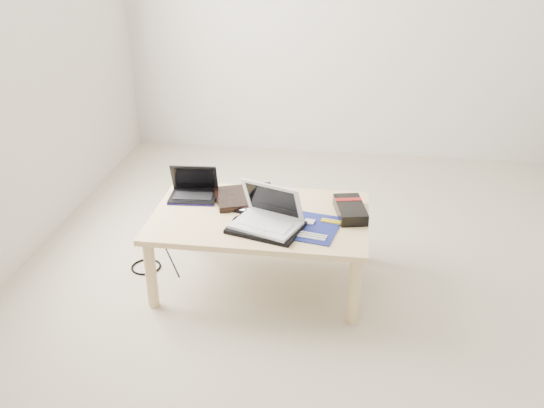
# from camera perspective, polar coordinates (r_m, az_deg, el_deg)

# --- Properties ---
(ground) EXTENTS (4.00, 4.00, 0.00)m
(ground) POSITION_cam_1_polar(r_m,az_deg,el_deg) (3.23, 10.23, -8.45)
(ground) COLOR #B0A68E
(ground) RESTS_ON ground
(coffee_table) EXTENTS (1.10, 0.70, 0.40)m
(coffee_table) POSITION_cam_1_polar(r_m,az_deg,el_deg) (3.12, -1.13, -1.80)
(coffee_table) COLOR #DAB483
(coffee_table) RESTS_ON ground
(book) EXTENTS (0.39, 0.36, 0.03)m
(book) POSITION_cam_1_polar(r_m,az_deg,el_deg) (3.25, -2.47, 0.66)
(book) COLOR black
(book) RESTS_ON coffee_table
(netbook) EXTENTS (0.26, 0.20, 0.18)m
(netbook) POSITION_cam_1_polar(r_m,az_deg,el_deg) (3.29, -7.39, 1.24)
(netbook) COLOR black
(netbook) RESTS_ON coffee_table
(tablet) EXTENTS (0.29, 0.25, 0.01)m
(tablet) POSITION_cam_1_polar(r_m,az_deg,el_deg) (3.15, -0.98, -0.39)
(tablet) COLOR black
(tablet) RESTS_ON coffee_table
(remote) EXTENTS (0.13, 0.23, 0.02)m
(remote) POSITION_cam_1_polar(r_m,az_deg,el_deg) (3.10, 0.99, -0.80)
(remote) COLOR silver
(remote) RESTS_ON coffee_table
(neoprene_sleeve) EXTENTS (0.39, 0.33, 0.02)m
(neoprene_sleeve) POSITION_cam_1_polar(r_m,az_deg,el_deg) (2.95, -0.58, -2.22)
(neoprene_sleeve) COLOR black
(neoprene_sleeve) RESTS_ON coffee_table
(white_laptop) EXTENTS (0.37, 0.31, 0.21)m
(white_laptop) POSITION_cam_1_polar(r_m,az_deg,el_deg) (2.94, -0.38, -1.16)
(white_laptop) COLOR silver
(white_laptop) RESTS_ON neoprene_sleeve
(motherboard) EXTENTS (0.29, 0.34, 0.01)m
(motherboard) POSITION_cam_1_polar(r_m,az_deg,el_deg) (2.97, 3.91, -2.24)
(motherboard) COLOR #0D1A55
(motherboard) RESTS_ON coffee_table
(gpu_box) EXTENTS (0.19, 0.29, 0.06)m
(gpu_box) POSITION_cam_1_polar(r_m,az_deg,el_deg) (3.11, 7.37, -0.52)
(gpu_box) COLOR black
(gpu_box) RESTS_ON coffee_table
(cable_coil) EXTENTS (0.14, 0.14, 0.01)m
(cable_coil) POSITION_cam_1_polar(r_m,az_deg,el_deg) (3.03, -2.71, -1.56)
(cable_coil) COLOR black
(cable_coil) RESTS_ON coffee_table
(floor_cable_coil) EXTENTS (0.18, 0.18, 0.01)m
(floor_cable_coil) POSITION_cam_1_polar(r_m,az_deg,el_deg) (3.47, -11.77, -5.81)
(floor_cable_coil) COLOR black
(floor_cable_coil) RESTS_ON ground
(floor_cable_trail) EXTENTS (0.18, 0.30, 0.01)m
(floor_cable_trail) POSITION_cam_1_polar(r_m,az_deg,el_deg) (3.50, -9.40, -5.36)
(floor_cable_trail) COLOR black
(floor_cable_trail) RESTS_ON ground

